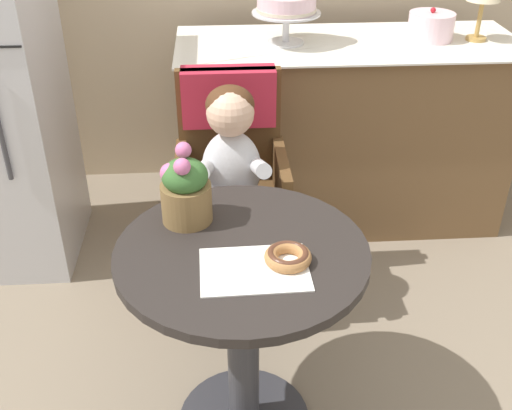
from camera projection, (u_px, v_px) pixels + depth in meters
name	position (u px, v px, depth m)	size (l,w,h in m)	color
cafe_table	(243.00, 307.00, 1.85)	(0.72, 0.72, 0.72)	#282321
wicker_chair	(231.00, 155.00, 2.40)	(0.42, 0.45, 0.95)	brown
seated_child	(232.00, 165.00, 2.25)	(0.27, 0.32, 0.73)	silver
paper_napkin	(254.00, 269.00, 1.65)	(0.29, 0.21, 0.00)	white
donut_front	(288.00, 256.00, 1.67)	(0.13, 0.13, 0.04)	#AD7542
flower_vase	(185.00, 189.00, 1.81)	(0.15, 0.15, 0.24)	brown
display_counter	(343.00, 133.00, 3.01)	(1.56, 0.62, 0.90)	brown
round_layer_cake	(431.00, 26.00, 2.78)	(0.20, 0.20, 0.14)	silver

